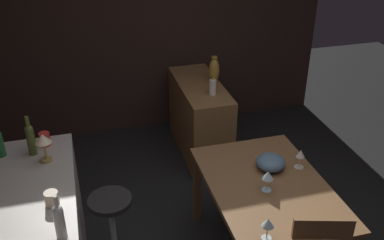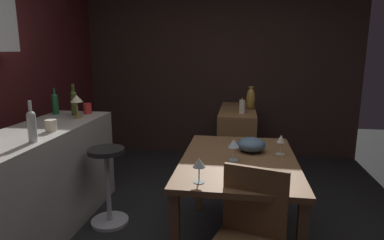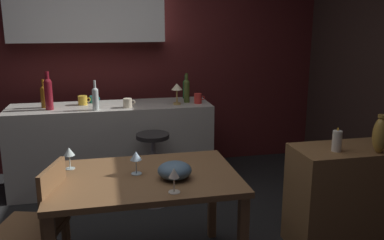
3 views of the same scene
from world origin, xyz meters
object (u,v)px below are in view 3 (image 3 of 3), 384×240
at_px(sideboard_cabinet, 359,196).
at_px(wine_glass_left, 174,174).
at_px(wine_bottle_ruby, 48,92).
at_px(counter_lamp, 177,89).
at_px(dining_table, 145,188).
at_px(fruit_bowl, 175,170).
at_px(wine_bottle_green, 186,88).
at_px(cup_cream, 128,103).
at_px(cup_mustard, 83,100).
at_px(pillar_candle_tall, 337,141).
at_px(wine_bottle_amber, 44,96).
at_px(cup_red, 198,98).
at_px(bar_stool, 153,166).
at_px(wine_glass_center, 136,157).
at_px(wine_glass_right, 69,153).
at_px(wine_bottle_clear, 95,97).
at_px(vase_brass, 380,135).
at_px(chair_near_window, 39,224).
at_px(wine_bottle_olive, 187,89).
at_px(cup_teal, 93,99).

relative_size(sideboard_cabinet, wine_glass_left, 6.97).
distance_m(wine_glass_left, wine_bottle_ruby, 2.12).
bearing_deg(counter_lamp, dining_table, -108.15).
xyz_separation_m(fruit_bowl, wine_bottle_green, (0.48, 1.98, 0.22)).
bearing_deg(fruit_bowl, cup_cream, 97.18).
distance_m(cup_mustard, pillar_candle_tall, 2.59).
bearing_deg(wine_bottle_amber, cup_red, -4.31).
distance_m(cup_red, pillar_candle_tall, 1.73).
distance_m(wine_bottle_amber, cup_red, 1.59).
distance_m(sideboard_cabinet, wine_bottle_green, 2.20).
distance_m(wine_glass_left, wine_bottle_amber, 2.24).
distance_m(bar_stool, cup_red, 0.90).
bearing_deg(wine_glass_center, wine_bottle_green, 68.59).
xyz_separation_m(wine_glass_right, cup_mustard, (0.04, 1.51, 0.09)).
distance_m(sideboard_cabinet, wine_bottle_clear, 2.55).
distance_m(wine_glass_right, wine_bottle_green, 2.02).
bearing_deg(vase_brass, wine_bottle_amber, 144.68).
xyz_separation_m(chair_near_window, wine_bottle_olive, (1.33, 1.72, 0.55)).
relative_size(wine_glass_left, counter_lamp, 0.70).
relative_size(wine_glass_center, wine_bottle_green, 0.60).
distance_m(wine_bottle_ruby, pillar_candle_tall, 2.73).
distance_m(wine_glass_right, cup_mustard, 1.52).
height_order(chair_near_window, cup_mustard, cup_mustard).
bearing_deg(chair_near_window, cup_cream, 66.53).
height_order(cup_teal, vase_brass, vase_brass).
distance_m(wine_bottle_clear, pillar_candle_tall, 2.30).
bearing_deg(cup_red, dining_table, -115.36).
height_order(dining_table, wine_glass_right, wine_glass_right).
bearing_deg(cup_cream, wine_glass_left, -85.03).
distance_m(dining_table, sideboard_cabinet, 1.72).
height_order(wine_bottle_clear, cup_mustard, wine_bottle_clear).
distance_m(sideboard_cabinet, bar_stool, 1.87).
relative_size(sideboard_cabinet, wine_glass_center, 6.78).
height_order(wine_glass_left, cup_red, cup_red).
distance_m(wine_bottle_green, pillar_candle_tall, 2.05).
xyz_separation_m(sideboard_cabinet, cup_mustard, (-2.17, 1.72, 0.54)).
distance_m(dining_table, wine_bottle_amber, 1.92).
xyz_separation_m(bar_stool, wine_bottle_ruby, (-0.97, 0.42, 0.70)).
distance_m(wine_bottle_amber, cup_mustard, 0.39).
distance_m(wine_glass_left, wine_glass_center, 0.41).
relative_size(sideboard_cabinet, wine_bottle_clear, 3.70).
height_order(wine_bottle_ruby, vase_brass, wine_bottle_ruby).
bearing_deg(bar_stool, cup_mustard, 137.59).
bearing_deg(vase_brass, wine_bottle_green, 117.44).
xyz_separation_m(wine_glass_right, cup_cream, (0.49, 1.28, 0.08)).
xyz_separation_m(chair_near_window, wine_bottle_amber, (-0.14, 1.75, 0.53)).
height_order(wine_glass_right, wine_bottle_olive, wine_bottle_olive).
height_order(dining_table, fruit_bowl, fruit_bowl).
distance_m(wine_glass_right, cup_cream, 1.37).
relative_size(wine_bottle_green, cup_red, 2.32).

